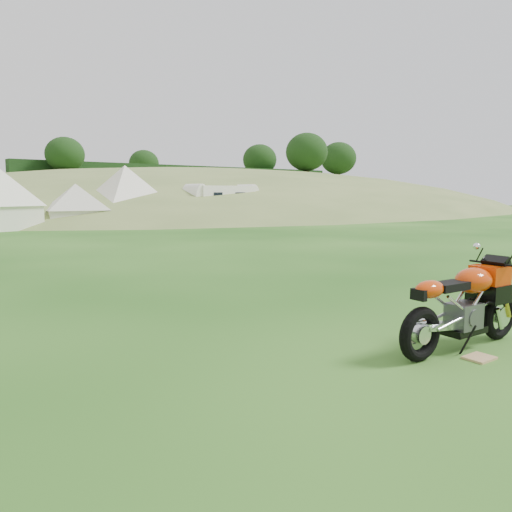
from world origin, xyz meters
TOP-DOWN VIEW (x-y plane):
  - ground at (0.00, 0.00)m, footprint 120.00×120.00m
  - hillside at (24.00, 40.00)m, footprint 80.00×64.00m
  - hedgerow at (24.00, 40.00)m, footprint 36.00×1.20m
  - sport_motorcycle at (0.93, -2.00)m, footprint 1.80×0.60m
  - plywood_board at (0.78, -2.27)m, footprint 0.29×0.24m
  - tent_mid at (4.36, 19.37)m, footprint 3.04×3.04m
  - tent_right at (7.43, 20.61)m, footprint 3.63×3.63m
  - caravan at (12.34, 18.78)m, footprint 4.35×2.01m

SIDE VIEW (x-z plane):
  - ground at x=0.00m, z-range 0.00..0.00m
  - hillside at x=24.00m, z-range -4.00..4.00m
  - hedgerow at x=24.00m, z-range -4.30..4.30m
  - plywood_board at x=0.78m, z-range 0.00..0.02m
  - sport_motorcycle at x=0.93m, z-range 0.00..1.06m
  - caravan at x=12.34m, z-range 0.00..2.02m
  - tent_mid at x=4.36m, z-range 0.00..2.24m
  - tent_right at x=7.43m, z-range 0.00..2.86m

